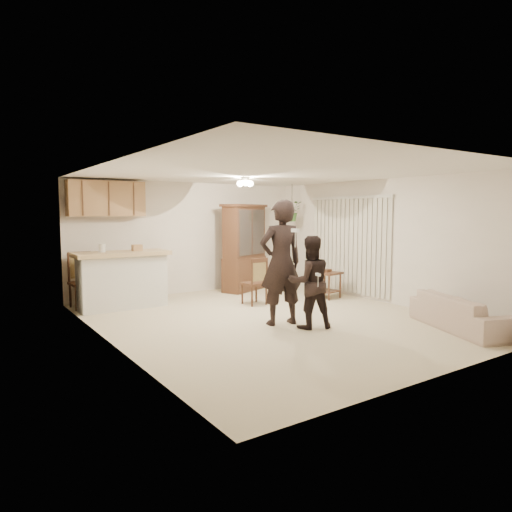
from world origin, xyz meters
TOP-DOWN VIEW (x-y plane):
  - floor at (0.00, 0.00)m, footprint 6.50×6.50m
  - ceiling at (0.00, 0.00)m, footprint 5.50×6.50m
  - wall_back at (0.00, 3.25)m, footprint 5.50×0.02m
  - wall_front at (0.00, -3.25)m, footprint 5.50×0.02m
  - wall_left at (-2.75, 0.00)m, footprint 0.02×6.50m
  - wall_right at (2.75, 0.00)m, footprint 0.02×6.50m
  - breakfast_bar at (-1.85, 2.35)m, footprint 1.60×0.55m
  - bar_top at (-1.85, 2.35)m, footprint 1.75×0.70m
  - upper_cabinets at (-1.90, 3.07)m, footprint 1.50×0.34m
  - vertical_blinds at (2.71, 0.90)m, footprint 0.06×2.30m
  - ceiling_fixture at (0.20, 1.20)m, footprint 0.36×0.36m
  - hanging_plant at (2.30, 2.40)m, footprint 0.43×0.37m
  - plant_cord at (2.30, 2.40)m, footprint 0.01×0.01m
  - sofa at (2.03, -2.21)m, footprint 1.37×2.01m
  - adult at (-0.11, -0.35)m, footprint 0.72×0.54m
  - child at (0.12, -0.79)m, footprint 0.79×0.70m
  - china_hutch at (1.16, 2.74)m, footprint 1.37×0.96m
  - side_table at (2.10, 0.94)m, footprint 0.60×0.60m
  - chair_bar at (-2.46, 2.81)m, footprint 0.50×0.50m
  - chair_hutch_left at (-1.09, 2.90)m, footprint 0.62×0.62m
  - chair_hutch_right at (0.44, 1.25)m, footprint 0.42×0.42m
  - controller_adult at (-0.20, -0.81)m, footprint 0.08×0.18m
  - controller_child at (0.01, -1.12)m, footprint 0.08×0.13m

SIDE VIEW (x-z plane):
  - floor at x=0.00m, z-range 0.00..0.00m
  - chair_hutch_right at x=0.44m, z-range -0.21..0.74m
  - chair_hutch_left at x=-1.09m, z-range -0.22..0.78m
  - side_table at x=2.10m, z-range -0.02..0.60m
  - chair_bar at x=-2.46m, z-range -0.23..0.84m
  - sofa at x=2.03m, z-range 0.00..0.73m
  - breakfast_bar at x=-1.85m, z-range 0.00..1.00m
  - child at x=0.12m, z-range 0.00..1.35m
  - controller_child at x=0.01m, z-range 0.88..0.92m
  - adult at x=-0.11m, z-range 0.00..1.80m
  - china_hutch at x=1.16m, z-range -0.01..2.00m
  - bar_top at x=-1.85m, z-range 1.01..1.09m
  - vertical_blinds at x=2.71m, z-range 0.05..2.15m
  - wall_back at x=0.00m, z-range 0.00..2.50m
  - wall_front at x=0.00m, z-range 0.00..2.50m
  - wall_left at x=-2.75m, z-range 0.00..2.50m
  - wall_right at x=2.75m, z-range 0.00..2.50m
  - controller_adult at x=-0.20m, z-range 1.53..1.58m
  - hanging_plant at x=2.30m, z-range 1.61..2.09m
  - upper_cabinets at x=-1.90m, z-range 1.75..2.45m
  - plant_cord at x=2.30m, z-range 1.85..2.50m
  - ceiling_fixture at x=0.20m, z-range 2.30..2.50m
  - ceiling at x=0.00m, z-range 2.49..2.51m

